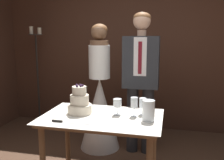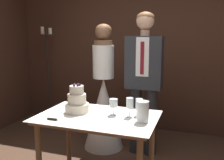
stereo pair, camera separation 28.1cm
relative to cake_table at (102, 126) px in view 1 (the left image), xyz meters
name	(u,v)px [view 1 (the left image)]	position (x,y,z in m)	size (l,w,h in m)	color
wall_back	(140,40)	(0.13, 1.85, 0.82)	(4.80, 0.12, 2.93)	#472B1E
cake_table	(102,126)	(0.00, 0.00, 0.00)	(1.17, 0.76, 0.75)	brown
tiered_cake	(80,103)	(-0.24, 0.04, 0.21)	(0.25, 0.25, 0.30)	beige
cake_knife	(64,122)	(-0.28, -0.25, 0.11)	(0.39, 0.03, 0.02)	silver
wine_glass_near	(143,104)	(0.39, 0.14, 0.21)	(0.07, 0.07, 0.17)	silver
wine_glass_middle	(117,103)	(0.14, 0.08, 0.22)	(0.08, 0.08, 0.16)	silver
wine_glass_far	(134,103)	(0.31, 0.08, 0.23)	(0.07, 0.07, 0.19)	silver
hurricane_candle	(148,111)	(0.46, -0.03, 0.19)	(0.12, 0.12, 0.19)	silver
bride	(100,104)	(-0.27, 0.88, -0.03)	(0.54, 0.54, 1.68)	white
groom	(141,75)	(0.27, 0.88, 0.39)	(0.45, 0.25, 1.81)	#282B30
candle_stand	(38,81)	(-1.55, 1.52, 0.12)	(0.28, 0.28, 1.68)	black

